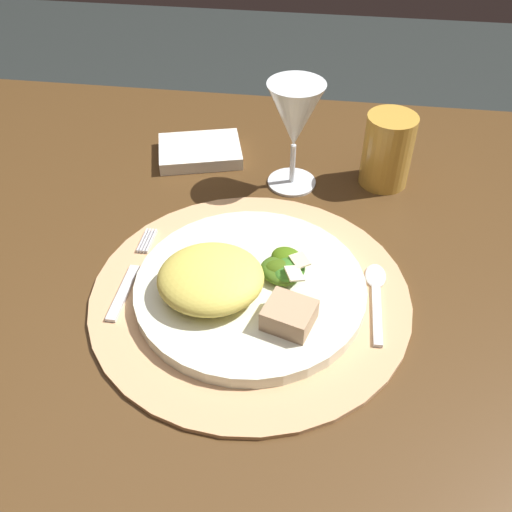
# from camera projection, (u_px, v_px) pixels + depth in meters

# --- Properties ---
(ground_plane) EXTENTS (6.00, 6.00, 0.00)m
(ground_plane) POSITION_uv_depth(u_px,v_px,m) (238.00, 508.00, 1.25)
(ground_plane) COLOR #252A28
(dining_table) EXTENTS (1.43, 0.88, 0.75)m
(dining_table) POSITION_uv_depth(u_px,v_px,m) (230.00, 341.00, 0.87)
(dining_table) COLOR #4C3218
(dining_table) RESTS_ON ground
(placemat) EXTENTS (0.38, 0.38, 0.01)m
(placemat) POSITION_uv_depth(u_px,v_px,m) (250.00, 294.00, 0.69)
(placemat) COLOR tan
(placemat) RESTS_ON dining_table
(dinner_plate) EXTENTS (0.27, 0.27, 0.02)m
(dinner_plate) POSITION_uv_depth(u_px,v_px,m) (250.00, 288.00, 0.68)
(dinner_plate) COLOR silver
(dinner_plate) RESTS_ON placemat
(pasta_serving) EXTENTS (0.14, 0.13, 0.04)m
(pasta_serving) POSITION_uv_depth(u_px,v_px,m) (209.00, 278.00, 0.65)
(pasta_serving) COLOR #E0CB55
(pasta_serving) RESTS_ON dinner_plate
(salad_greens) EXTENTS (0.07, 0.08, 0.03)m
(salad_greens) POSITION_uv_depth(u_px,v_px,m) (285.00, 268.00, 0.68)
(salad_greens) COLOR #436415
(salad_greens) RESTS_ON dinner_plate
(bread_piece) EXTENTS (0.06, 0.06, 0.03)m
(bread_piece) POSITION_uv_depth(u_px,v_px,m) (289.00, 315.00, 0.62)
(bread_piece) COLOR tan
(bread_piece) RESTS_ON dinner_plate
(fork) EXTENTS (0.02, 0.16, 0.00)m
(fork) POSITION_uv_depth(u_px,v_px,m) (130.00, 277.00, 0.70)
(fork) COLOR silver
(fork) RESTS_ON placemat
(spoon) EXTENTS (0.03, 0.13, 0.01)m
(spoon) POSITION_uv_depth(u_px,v_px,m) (376.00, 289.00, 0.68)
(spoon) COLOR silver
(spoon) RESTS_ON placemat
(napkin) EXTENTS (0.15, 0.12, 0.02)m
(napkin) POSITION_uv_depth(u_px,v_px,m) (200.00, 151.00, 0.91)
(napkin) COLOR white
(napkin) RESTS_ON dining_table
(wine_glass) EXTENTS (0.08, 0.08, 0.16)m
(wine_glass) POSITION_uv_depth(u_px,v_px,m) (295.00, 118.00, 0.79)
(wine_glass) COLOR silver
(wine_glass) RESTS_ON dining_table
(amber_tumbler) EXTENTS (0.07, 0.07, 0.11)m
(amber_tumbler) POSITION_uv_depth(u_px,v_px,m) (387.00, 150.00, 0.83)
(amber_tumbler) COLOR gold
(amber_tumbler) RESTS_ON dining_table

